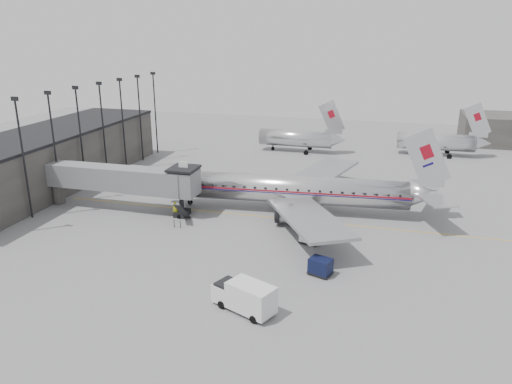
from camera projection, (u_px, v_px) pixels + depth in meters
The scene contains 12 objects.
ground at pixel (243, 234), 58.45m from camera, with size 160.00×160.00×0.00m, color slate.
terminal at pixel (46, 161), 74.88m from camera, with size 12.00×46.00×8.00m, color #383533.
apron_line at pixel (280, 218), 63.19m from camera, with size 0.15×60.00×0.01m, color gold.
jet_bridge at pixel (128, 180), 64.68m from camera, with size 21.00×6.20×7.10m.
floodlight_masts at pixel (92, 130), 74.63m from camera, with size 0.90×42.25×15.25m.
distant_aircraft_near at pixel (297, 138), 96.52m from camera, with size 16.39×3.20×10.26m.
distant_aircraft_mid at pixel (437, 141), 93.67m from camera, with size 16.39×3.20×10.26m.
airliner at pixel (297, 190), 64.66m from camera, with size 37.29×34.44×11.79m.
service_van at pixel (244, 296), 42.16m from camera, with size 6.09×4.30×2.68m.
baggage_cart_navy at pixel (320, 266), 48.46m from camera, with size 2.60×2.28×1.70m.
baggage_cart_white at pixel (310, 235), 55.60m from camera, with size 2.58×2.22×1.74m.
ramp_worker at pixel (175, 210), 63.38m from camera, with size 0.72×0.47×1.98m, color #EAF31C.
Camera 1 is at (15.67, -51.68, 22.94)m, focal length 35.00 mm.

